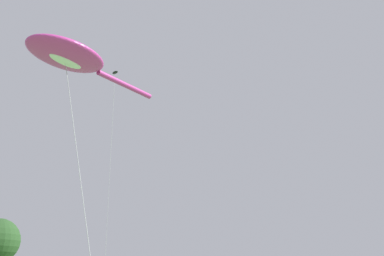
# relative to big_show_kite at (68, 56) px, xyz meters

# --- Properties ---
(big_show_kite) EXTENTS (7.71, 5.07, 11.55)m
(big_show_kite) POSITION_rel_big_show_kite_xyz_m (0.00, 0.00, 0.00)
(big_show_kite) COLOR #CC3899
(big_show_kite) RESTS_ON ground
(small_kite_diamond_red) EXTENTS (1.01, 1.19, 15.36)m
(small_kite_diamond_red) POSITION_rel_big_show_kite_xyz_m (8.52, 5.66, 3.05)
(small_kite_diamond_red) COLOR black
(small_kite_diamond_red) RESTS_ON ground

